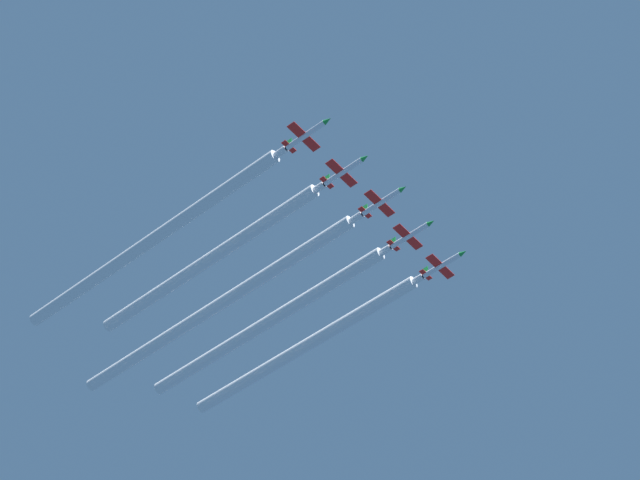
# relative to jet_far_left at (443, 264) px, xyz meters

# --- Properties ---
(jet_far_left) EXTENTS (8.25, 12.01, 2.89)m
(jet_far_left) POSITION_rel_jet_far_left_xyz_m (0.00, 0.00, 0.00)
(jet_far_left) COLOR silver
(jet_inner_left) EXTENTS (8.25, 12.01, 2.89)m
(jet_inner_left) POSITION_rel_jet_far_left_xyz_m (11.73, 0.05, -0.44)
(jet_inner_left) COLOR silver
(jet_center) EXTENTS (8.25, 12.01, 2.89)m
(jet_center) POSITION_rel_jet_far_left_xyz_m (22.67, 0.98, -0.05)
(jet_center) COLOR silver
(jet_inner_right) EXTENTS (8.25, 12.01, 2.89)m
(jet_inner_right) POSITION_rel_jet_far_left_xyz_m (34.04, -0.04, -0.05)
(jet_inner_right) COLOR silver
(jet_far_right) EXTENTS (8.25, 12.01, 2.89)m
(jet_far_right) POSITION_rel_jet_far_left_xyz_m (46.47, 0.39, -0.73)
(jet_far_right) COLOR silver
(smoke_trail_far_left) EXTENTS (2.86, 67.66, 2.86)m
(smoke_trail_far_left) POSITION_rel_jet_far_left_xyz_m (0.00, -39.31, -0.03)
(smoke_trail_far_left) COLOR white
(smoke_trail_inner_left) EXTENTS (2.86, 70.47, 2.86)m
(smoke_trail_inner_left) POSITION_rel_jet_far_left_xyz_m (11.73, -40.66, -0.47)
(smoke_trail_inner_left) COLOR white
(smoke_trail_center) EXTENTS (2.86, 83.30, 2.86)m
(smoke_trail_center) POSITION_rel_jet_far_left_xyz_m (22.67, -46.14, -0.08)
(smoke_trail_center) COLOR white
(smoke_trail_inner_right) EXTENTS (2.86, 64.54, 2.86)m
(smoke_trail_inner_right) POSITION_rel_jet_far_left_xyz_m (34.04, -37.79, -0.07)
(smoke_trail_inner_right) COLOR white
(smoke_trail_far_right) EXTENTS (2.86, 75.82, 2.86)m
(smoke_trail_far_right) POSITION_rel_jet_far_left_xyz_m (46.47, -42.99, -0.75)
(smoke_trail_far_right) COLOR white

